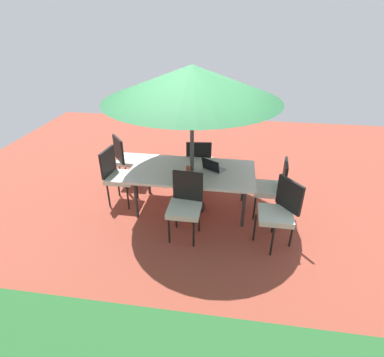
{
  "coord_description": "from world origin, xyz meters",
  "views": [
    {
      "loc": [
        -0.63,
        4.23,
        2.94
      ],
      "look_at": [
        0.0,
        0.0,
        0.58
      ],
      "focal_mm": 28.24,
      "sensor_mm": 36.0,
      "label": 1
    }
  ],
  "objects_px": {
    "chair_north": "(185,203)",
    "cup": "(188,170)",
    "patio_umbrella": "(192,83)",
    "laptop": "(213,168)",
    "dining_table": "(192,173)",
    "chair_northwest": "(279,210)",
    "chair_east": "(117,174)",
    "chair_west": "(273,186)",
    "chair_south": "(199,161)",
    "chair_southeast": "(127,158)"
  },
  "relations": [
    {
      "from": "chair_north",
      "to": "cup",
      "type": "bearing_deg",
      "value": 100.83
    },
    {
      "from": "patio_umbrella",
      "to": "laptop",
      "type": "distance_m",
      "value": 1.35
    },
    {
      "from": "dining_table",
      "to": "chair_northwest",
      "type": "distance_m",
      "value": 1.48
    },
    {
      "from": "chair_northwest",
      "to": "chair_north",
      "type": "bearing_deg",
      "value": -127.21
    },
    {
      "from": "chair_east",
      "to": "chair_north",
      "type": "bearing_deg",
      "value": -112.6
    },
    {
      "from": "dining_table",
      "to": "chair_east",
      "type": "distance_m",
      "value": 1.28
    },
    {
      "from": "dining_table",
      "to": "chair_west",
      "type": "bearing_deg",
      "value": 179.69
    },
    {
      "from": "chair_south",
      "to": "chair_north",
      "type": "relative_size",
      "value": 1.0
    },
    {
      "from": "chair_east",
      "to": "laptop",
      "type": "xyz_separation_m",
      "value": [
        -1.6,
        -0.04,
        0.22
      ]
    },
    {
      "from": "dining_table",
      "to": "laptop",
      "type": "distance_m",
      "value": 0.35
    },
    {
      "from": "chair_west",
      "to": "chair_northwest",
      "type": "relative_size",
      "value": 1.0
    },
    {
      "from": "laptop",
      "to": "patio_umbrella",
      "type": "bearing_deg",
      "value": 40.13
    },
    {
      "from": "chair_south",
      "to": "chair_north",
      "type": "xyz_separation_m",
      "value": [
        0.01,
        1.4,
        0.0
      ]
    },
    {
      "from": "chair_southeast",
      "to": "chair_south",
      "type": "bearing_deg",
      "value": -128.13
    },
    {
      "from": "patio_umbrella",
      "to": "chair_northwest",
      "type": "height_order",
      "value": "patio_umbrella"
    },
    {
      "from": "patio_umbrella",
      "to": "chair_south",
      "type": "distance_m",
      "value": 1.68
    },
    {
      "from": "dining_table",
      "to": "cup",
      "type": "distance_m",
      "value": 0.15
    },
    {
      "from": "chair_northwest",
      "to": "cup",
      "type": "height_order",
      "value": "chair_northwest"
    },
    {
      "from": "chair_northwest",
      "to": "cup",
      "type": "bearing_deg",
      "value": -151.14
    },
    {
      "from": "chair_east",
      "to": "chair_northwest",
      "type": "bearing_deg",
      "value": -98.6
    },
    {
      "from": "laptop",
      "to": "cup",
      "type": "xyz_separation_m",
      "value": [
        0.38,
        0.14,
        0.01
      ]
    },
    {
      "from": "chair_northwest",
      "to": "chair_southeast",
      "type": "bearing_deg",
      "value": -154.83
    },
    {
      "from": "chair_northwest",
      "to": "chair_southeast",
      "type": "relative_size",
      "value": 1.0
    },
    {
      "from": "dining_table",
      "to": "patio_umbrella",
      "type": "bearing_deg",
      "value": 0.0
    },
    {
      "from": "dining_table",
      "to": "cup",
      "type": "xyz_separation_m",
      "value": [
        0.05,
        0.09,
        0.11
      ]
    },
    {
      "from": "dining_table",
      "to": "cup",
      "type": "relative_size",
      "value": 17.25
    },
    {
      "from": "chair_south",
      "to": "laptop",
      "type": "height_order",
      "value": "chair_south"
    },
    {
      "from": "dining_table",
      "to": "chair_northwest",
      "type": "relative_size",
      "value": 2.03
    },
    {
      "from": "patio_umbrella",
      "to": "chair_west",
      "type": "bearing_deg",
      "value": 179.69
    },
    {
      "from": "chair_south",
      "to": "chair_west",
      "type": "distance_m",
      "value": 1.45
    },
    {
      "from": "dining_table",
      "to": "chair_northwest",
      "type": "xyz_separation_m",
      "value": [
        -1.31,
        0.67,
        -0.12
      ]
    },
    {
      "from": "chair_north",
      "to": "chair_east",
      "type": "bearing_deg",
      "value": 156.31
    },
    {
      "from": "chair_north",
      "to": "chair_south",
      "type": "bearing_deg",
      "value": 94.72
    },
    {
      "from": "chair_east",
      "to": "chair_west",
      "type": "bearing_deg",
      "value": -84.19
    },
    {
      "from": "dining_table",
      "to": "chair_south",
      "type": "distance_m",
      "value": 0.72
    },
    {
      "from": "patio_umbrella",
      "to": "dining_table",
      "type": "bearing_deg",
      "value": 0.0
    },
    {
      "from": "patio_umbrella",
      "to": "cup",
      "type": "xyz_separation_m",
      "value": [
        0.05,
        0.09,
        -1.3
      ]
    },
    {
      "from": "chair_west",
      "to": "patio_umbrella",
      "type": "bearing_deg",
      "value": -84.8
    },
    {
      "from": "chair_west",
      "to": "chair_northwest",
      "type": "height_order",
      "value": "same"
    },
    {
      "from": "chair_north",
      "to": "chair_northwest",
      "type": "bearing_deg",
      "value": 6.02
    },
    {
      "from": "chair_south",
      "to": "chair_north",
      "type": "bearing_deg",
      "value": 83.13
    },
    {
      "from": "chair_north",
      "to": "chair_east",
      "type": "relative_size",
      "value": 1.0
    },
    {
      "from": "chair_northwest",
      "to": "chair_north",
      "type": "xyz_separation_m",
      "value": [
        1.31,
        0.02,
        0.0
      ]
    },
    {
      "from": "dining_table",
      "to": "chair_north",
      "type": "distance_m",
      "value": 0.7
    },
    {
      "from": "chair_southeast",
      "to": "laptop",
      "type": "xyz_separation_m",
      "value": [
        -1.65,
        0.61,
        0.22
      ]
    },
    {
      "from": "chair_north",
      "to": "patio_umbrella",
      "type": "bearing_deg",
      "value": 95.87
    },
    {
      "from": "chair_south",
      "to": "chair_north",
      "type": "distance_m",
      "value": 1.4
    },
    {
      "from": "chair_north",
      "to": "chair_west",
      "type": "bearing_deg",
      "value": 33.44
    },
    {
      "from": "dining_table",
      "to": "chair_northwest",
      "type": "height_order",
      "value": "chair_northwest"
    },
    {
      "from": "laptop",
      "to": "dining_table",
      "type": "bearing_deg",
      "value": 40.13
    }
  ]
}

